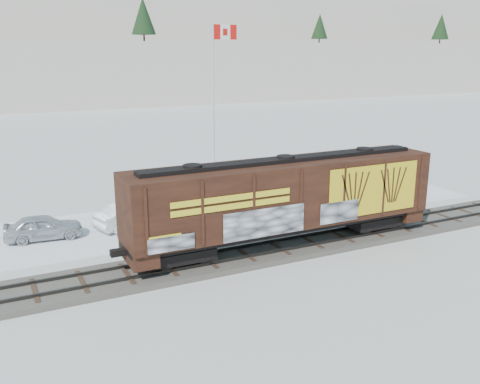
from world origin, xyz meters
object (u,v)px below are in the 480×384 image
hopper_railcar (285,196)px  car_dark (343,193)px  car_white (132,215)px  flagpole (215,132)px  car_silver (43,227)px

hopper_railcar → car_dark: 10.65m
car_dark → car_white: bearing=65.8°
hopper_railcar → car_white: (-6.14, 7.37, -2.19)m
car_white → flagpole: bearing=-74.9°
car_dark → car_silver: bearing=67.0°
flagpole → car_silver: (-12.65, -4.93, -3.82)m
car_dark → hopper_railcar: bearing=106.8°
hopper_railcar → car_white: hopper_railcar is taller
flagpole → car_dark: 10.05m
hopper_railcar → car_dark: size_ratio=3.87×
hopper_railcar → flagpole: flagpole is taller
flagpole → car_dark: size_ratio=2.81×
hopper_railcar → flagpole: bearing=83.0°
hopper_railcar → flagpole: 12.51m
car_silver → car_dark: car_silver is taller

